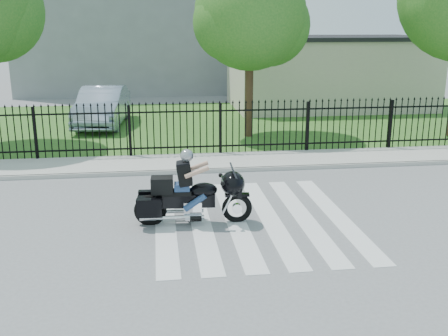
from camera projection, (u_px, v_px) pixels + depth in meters
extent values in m
plane|color=slate|center=(252.00, 219.00, 12.07)|extent=(120.00, 120.00, 0.00)
cube|color=#ADAAA3|center=(224.00, 162.00, 16.84)|extent=(40.00, 2.00, 0.12)
cube|color=#ADAAA3|center=(229.00, 170.00, 15.88)|extent=(40.00, 0.12, 0.12)
cube|color=#2C6021|center=(204.00, 123.00, 23.54)|extent=(40.00, 12.00, 0.02)
cube|color=black|center=(220.00, 146.00, 17.71)|extent=(26.00, 0.04, 0.05)
cube|color=black|center=(220.00, 111.00, 17.39)|extent=(26.00, 0.04, 0.05)
cylinder|color=#382316|center=(249.00, 84.00, 20.30)|extent=(0.32, 0.32, 4.16)
sphere|color=#22621C|center=(250.00, 14.00, 19.61)|extent=(4.20, 4.20, 4.20)
cube|color=beige|center=(328.00, 74.00, 27.76)|extent=(10.00, 6.00, 3.50)
cube|color=black|center=(330.00, 38.00, 27.27)|extent=(10.20, 6.20, 0.20)
torus|color=black|center=(237.00, 208.00, 11.83)|extent=(0.70, 0.17, 0.69)
torus|color=black|center=(150.00, 210.00, 11.69)|extent=(0.74, 0.19, 0.73)
cube|color=black|center=(186.00, 200.00, 11.69)|extent=(1.31, 0.31, 0.30)
ellipsoid|color=black|center=(204.00, 190.00, 11.65)|extent=(0.64, 0.43, 0.33)
cube|color=black|center=(177.00, 192.00, 11.62)|extent=(0.67, 0.35, 0.10)
cube|color=silver|center=(193.00, 207.00, 11.74)|extent=(0.42, 0.32, 0.30)
ellipsoid|color=black|center=(233.00, 183.00, 11.66)|extent=(0.58, 0.75, 0.54)
cube|color=black|center=(162.00, 185.00, 11.55)|extent=(0.50, 0.40, 0.36)
cube|color=navy|center=(182.00, 187.00, 11.60)|extent=(0.36, 0.32, 0.18)
sphere|color=#989B9F|center=(187.00, 156.00, 11.41)|extent=(0.29, 0.29, 0.29)
imported|color=#9AA8C1|center=(102.00, 106.00, 22.74)|extent=(2.21, 5.24, 1.68)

